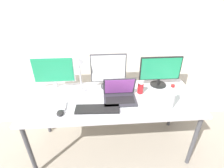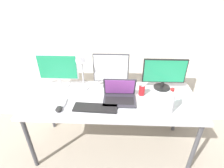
% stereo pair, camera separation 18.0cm
% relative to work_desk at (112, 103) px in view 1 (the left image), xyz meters
% --- Properties ---
extents(ground_plane, '(16.00, 16.00, 0.00)m').
position_rel_work_desk_xyz_m(ground_plane, '(0.00, 0.00, -0.68)').
color(ground_plane, gray).
extents(wall_back, '(7.00, 0.08, 2.60)m').
position_rel_work_desk_xyz_m(wall_back, '(0.00, 0.59, 0.62)').
color(wall_back, silver).
rests_on(wall_back, ground).
extents(work_desk, '(1.83, 0.74, 0.74)m').
position_rel_work_desk_xyz_m(work_desk, '(0.00, 0.00, 0.00)').
color(work_desk, '#424247').
rests_on(work_desk, ground).
extents(monitor_left, '(0.46, 0.22, 0.40)m').
position_rel_work_desk_xyz_m(monitor_left, '(-0.64, 0.25, 0.27)').
color(monitor_left, silver).
rests_on(monitor_left, work_desk).
extents(monitor_center, '(0.40, 0.19, 0.41)m').
position_rel_work_desk_xyz_m(monitor_center, '(-0.02, 0.24, 0.27)').
color(monitor_center, '#38383D').
rests_on(monitor_center, work_desk).
extents(monitor_right, '(0.49, 0.19, 0.36)m').
position_rel_work_desk_xyz_m(monitor_right, '(0.58, 0.24, 0.25)').
color(monitor_right, black).
rests_on(monitor_right, work_desk).
extents(laptop_silver, '(0.34, 0.25, 0.25)m').
position_rel_work_desk_xyz_m(laptop_silver, '(0.08, -0.02, 0.12)').
color(laptop_silver, '#2D2D33').
rests_on(laptop_silver, work_desk).
extents(keyboard_main, '(0.44, 0.16, 0.02)m').
position_rel_work_desk_xyz_m(keyboard_main, '(-0.16, -0.18, 0.07)').
color(keyboard_main, black).
rests_on(keyboard_main, work_desk).
extents(keyboard_aux, '(0.39, 0.14, 0.02)m').
position_rel_work_desk_xyz_m(keyboard_aux, '(-0.67, -0.12, 0.07)').
color(keyboard_aux, '#B2B2B7').
rests_on(keyboard_aux, work_desk).
extents(mouse_by_keyboard, '(0.07, 0.10, 0.03)m').
position_rel_work_desk_xyz_m(mouse_by_keyboard, '(-0.51, -0.23, 0.08)').
color(mouse_by_keyboard, black).
rests_on(mouse_by_keyboard, work_desk).
extents(water_bottle, '(0.08, 0.08, 0.27)m').
position_rel_work_desk_xyz_m(water_bottle, '(0.55, -0.21, 0.18)').
color(water_bottle, silver).
rests_on(water_bottle, work_desk).
extents(soda_can_near_keyboard, '(0.07, 0.07, 0.13)m').
position_rel_work_desk_xyz_m(soda_can_near_keyboard, '(0.33, 0.09, 0.12)').
color(soda_can_near_keyboard, red).
rests_on(soda_can_near_keyboard, work_desk).
extents(desk_lamp, '(0.11, 0.18, 0.46)m').
position_rel_work_desk_xyz_m(desk_lamp, '(-0.34, 0.15, 0.37)').
color(desk_lamp, '#B7B7BC').
rests_on(desk_lamp, work_desk).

